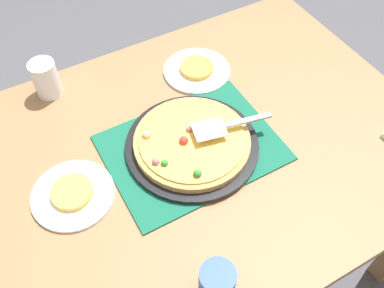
{
  "coord_description": "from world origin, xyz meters",
  "views": [
    {
      "loc": [
        0.37,
        0.66,
        1.74
      ],
      "look_at": [
        0.0,
        0.0,
        0.77
      ],
      "focal_mm": 40.62,
      "sensor_mm": 36.0,
      "label": 1
    }
  ],
  "objects_px": {
    "cup_far": "(46,79)",
    "cup_near": "(217,285)",
    "pizza_pan": "(192,146)",
    "served_slice_right": "(72,192)",
    "plate_far_right": "(73,195)",
    "plate_near_left": "(197,71)",
    "pizza": "(192,141)",
    "served_slice_left": "(197,68)",
    "pizza_server": "(225,126)"
  },
  "relations": [
    {
      "from": "cup_far",
      "to": "cup_near",
      "type": "bearing_deg",
      "value": 98.83
    },
    {
      "from": "pizza_pan",
      "to": "served_slice_right",
      "type": "relative_size",
      "value": 3.45
    },
    {
      "from": "plate_far_right",
      "to": "plate_near_left",
      "type": "bearing_deg",
      "value": -153.81
    },
    {
      "from": "pizza",
      "to": "served_slice_left",
      "type": "xyz_separation_m",
      "value": [
        -0.17,
        -0.27,
        -0.02
      ]
    },
    {
      "from": "cup_near",
      "to": "pizza",
      "type": "bearing_deg",
      "value": -111.8
    },
    {
      "from": "pizza_pan",
      "to": "served_slice_left",
      "type": "bearing_deg",
      "value": -122.09
    },
    {
      "from": "plate_near_left",
      "to": "served_slice_right",
      "type": "xyz_separation_m",
      "value": [
        0.52,
        0.26,
        0.01
      ]
    },
    {
      "from": "served_slice_left",
      "to": "cup_far",
      "type": "distance_m",
      "value": 0.48
    },
    {
      "from": "served_slice_left",
      "to": "cup_near",
      "type": "height_order",
      "value": "cup_near"
    },
    {
      "from": "cup_far",
      "to": "plate_far_right",
      "type": "bearing_deg",
      "value": 80.43
    },
    {
      "from": "pizza_pan",
      "to": "pizza",
      "type": "height_order",
      "value": "pizza"
    },
    {
      "from": "pizza",
      "to": "served_slice_left",
      "type": "bearing_deg",
      "value": -122.29
    },
    {
      "from": "pizza_pan",
      "to": "cup_far",
      "type": "height_order",
      "value": "cup_far"
    },
    {
      "from": "plate_near_left",
      "to": "pizza_server",
      "type": "bearing_deg",
      "value": 75.65
    },
    {
      "from": "plate_near_left",
      "to": "cup_far",
      "type": "bearing_deg",
      "value": -17.67
    },
    {
      "from": "served_slice_right",
      "to": "plate_far_right",
      "type": "bearing_deg",
      "value": 90.0
    },
    {
      "from": "served_slice_right",
      "to": "cup_far",
      "type": "relative_size",
      "value": 0.92
    },
    {
      "from": "served_slice_left",
      "to": "cup_far",
      "type": "relative_size",
      "value": 0.92
    },
    {
      "from": "pizza",
      "to": "pizza_server",
      "type": "distance_m",
      "value": 0.1
    },
    {
      "from": "cup_near",
      "to": "plate_far_right",
      "type": "bearing_deg",
      "value": -64.59
    },
    {
      "from": "cup_far",
      "to": "pizza",
      "type": "bearing_deg",
      "value": 124.1
    },
    {
      "from": "served_slice_left",
      "to": "plate_far_right",
      "type": "bearing_deg",
      "value": 26.19
    },
    {
      "from": "plate_far_right",
      "to": "served_slice_right",
      "type": "bearing_deg",
      "value": -90.0
    },
    {
      "from": "cup_near",
      "to": "pizza_server",
      "type": "distance_m",
      "value": 0.45
    },
    {
      "from": "plate_far_right",
      "to": "cup_near",
      "type": "relative_size",
      "value": 1.83
    },
    {
      "from": "plate_near_left",
      "to": "cup_far",
      "type": "relative_size",
      "value": 1.83
    },
    {
      "from": "pizza_pan",
      "to": "pizza",
      "type": "bearing_deg",
      "value": 11.35
    },
    {
      "from": "pizza_pan",
      "to": "cup_near",
      "type": "distance_m",
      "value": 0.42
    },
    {
      "from": "pizza",
      "to": "cup_far",
      "type": "relative_size",
      "value": 2.75
    },
    {
      "from": "plate_near_left",
      "to": "cup_near",
      "type": "height_order",
      "value": "cup_near"
    },
    {
      "from": "plate_near_left",
      "to": "cup_near",
      "type": "relative_size",
      "value": 1.83
    },
    {
      "from": "pizza_pan",
      "to": "plate_far_right",
      "type": "bearing_deg",
      "value": -2.47
    },
    {
      "from": "pizza_pan",
      "to": "cup_near",
      "type": "xyz_separation_m",
      "value": [
        0.16,
        0.39,
        0.05
      ]
    },
    {
      "from": "plate_far_right",
      "to": "served_slice_left",
      "type": "xyz_separation_m",
      "value": [
        -0.52,
        -0.26,
        0.01
      ]
    },
    {
      "from": "pizza_pan",
      "to": "pizza_server",
      "type": "relative_size",
      "value": 1.62
    },
    {
      "from": "served_slice_right",
      "to": "cup_far",
      "type": "bearing_deg",
      "value": -99.57
    },
    {
      "from": "served_slice_left",
      "to": "pizza_pan",
      "type": "bearing_deg",
      "value": 57.91
    },
    {
      "from": "pizza_pan",
      "to": "plate_near_left",
      "type": "distance_m",
      "value": 0.32
    },
    {
      "from": "served_slice_left",
      "to": "served_slice_right",
      "type": "height_order",
      "value": "same"
    },
    {
      "from": "pizza_pan",
      "to": "served_slice_right",
      "type": "bearing_deg",
      "value": -2.47
    },
    {
      "from": "pizza",
      "to": "served_slice_right",
      "type": "height_order",
      "value": "pizza"
    },
    {
      "from": "pizza_server",
      "to": "served_slice_left",
      "type": "bearing_deg",
      "value": -104.35
    },
    {
      "from": "plate_near_left",
      "to": "plate_far_right",
      "type": "bearing_deg",
      "value": 26.19
    },
    {
      "from": "pizza",
      "to": "cup_far",
      "type": "bearing_deg",
      "value": -55.9
    },
    {
      "from": "served_slice_left",
      "to": "pizza_server",
      "type": "height_order",
      "value": "pizza_server"
    },
    {
      "from": "plate_far_right",
      "to": "served_slice_left",
      "type": "height_order",
      "value": "served_slice_left"
    },
    {
      "from": "served_slice_left",
      "to": "cup_far",
      "type": "bearing_deg",
      "value": -17.67
    },
    {
      "from": "pizza",
      "to": "cup_far",
      "type": "height_order",
      "value": "cup_far"
    },
    {
      "from": "pizza_server",
      "to": "cup_near",
      "type": "bearing_deg",
      "value": 55.64
    },
    {
      "from": "pizza",
      "to": "served_slice_left",
      "type": "relative_size",
      "value": 3.0
    }
  ]
}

